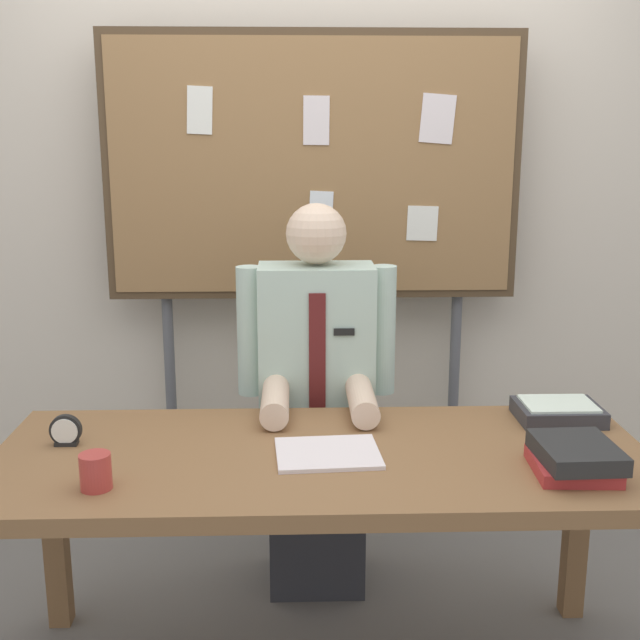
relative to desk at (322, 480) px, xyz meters
name	(u,v)px	position (x,y,z in m)	size (l,w,h in m)	color
back_wall	(312,203)	(0.00, 1.24, 0.69)	(6.40, 0.08, 2.70)	beige
desk	(322,480)	(0.00, 0.00, 0.00)	(1.88, 0.77, 0.75)	brown
person	(316,415)	(0.00, 0.56, -0.01)	(0.55, 0.56, 1.41)	#2D2D33
bulletin_board	(313,174)	(0.00, 1.04, 0.82)	(1.63, 0.09, 2.03)	#4C3823
book_stack	(575,458)	(0.67, -0.16, 0.13)	(0.22, 0.25, 0.08)	#B22D2D
open_notebook	(328,453)	(0.02, -0.02, 0.09)	(0.29, 0.24, 0.01)	silver
desk_clock	(66,432)	(-0.75, 0.08, 0.13)	(0.09, 0.04, 0.09)	black
coffee_mug	(96,472)	(-0.59, -0.22, 0.13)	(0.08, 0.08, 0.09)	#B23833
paper_tray	(558,411)	(0.76, 0.24, 0.11)	(0.26, 0.20, 0.06)	#333338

